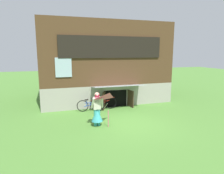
{
  "coord_description": "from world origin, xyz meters",
  "views": [
    {
      "loc": [
        -3.56,
        -8.4,
        3.37
      ],
      "look_at": [
        -0.55,
        1.26,
        1.59
      ],
      "focal_mm": 31.58,
      "sensor_mm": 36.0,
      "label": 1
    }
  ],
  "objects_px": {
    "kite": "(110,102)",
    "bicycle_blue": "(90,106)",
    "person": "(97,112)",
    "bicycle_red": "(103,103)"
  },
  "relations": [
    {
      "from": "bicycle_blue",
      "to": "kite",
      "type": "bearing_deg",
      "value": -71.27
    },
    {
      "from": "bicycle_red",
      "to": "bicycle_blue",
      "type": "distance_m",
      "value": 0.84
    },
    {
      "from": "person",
      "to": "bicycle_red",
      "type": "xyz_separation_m",
      "value": [
        0.97,
        2.49,
        -0.3
      ]
    },
    {
      "from": "person",
      "to": "kite",
      "type": "height_order",
      "value": "person"
    },
    {
      "from": "person",
      "to": "bicycle_blue",
      "type": "height_order",
      "value": "person"
    },
    {
      "from": "person",
      "to": "bicycle_red",
      "type": "bearing_deg",
      "value": 57.96
    },
    {
      "from": "person",
      "to": "bicycle_blue",
      "type": "distance_m",
      "value": 2.34
    },
    {
      "from": "bicycle_blue",
      "to": "bicycle_red",
      "type": "bearing_deg",
      "value": 25.3
    },
    {
      "from": "kite",
      "to": "bicycle_blue",
      "type": "distance_m",
      "value": 3.04
    },
    {
      "from": "person",
      "to": "bicycle_red",
      "type": "height_order",
      "value": "person"
    }
  ]
}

